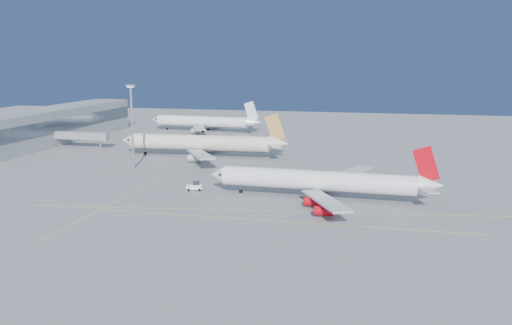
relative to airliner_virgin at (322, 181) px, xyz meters
name	(u,v)px	position (x,y,z in m)	size (l,w,h in m)	color
ground	(270,205)	(-12.02, -9.59, -4.64)	(500.00, 500.00, 0.00)	slate
terminal	(54,125)	(-126.95, 75.41, 2.87)	(18.40, 110.00, 15.00)	gray
jet_bridge	(84,136)	(-105.12, 62.41, 0.54)	(23.60, 3.60, 6.90)	gray
taxiway_lines	(222,196)	(-26.73, -3.25, -4.63)	(118.86, 140.00, 0.02)	yellow
airliner_virgin	(322,181)	(0.00, 0.00, 0.00)	(62.31, 55.96, 15.38)	white
airliner_etihad	(203,143)	(-51.00, 54.41, 0.55)	(65.29, 60.32, 17.05)	beige
airliner_third	(205,122)	(-73.80, 125.59, 0.18)	(59.33, 54.57, 15.91)	white
pushback_tug	(195,186)	(-36.02, 1.15, -3.50)	(4.80, 3.63, 2.46)	white
light_mast	(132,120)	(-66.51, 26.59, 11.99)	(2.44, 2.44, 28.17)	gray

